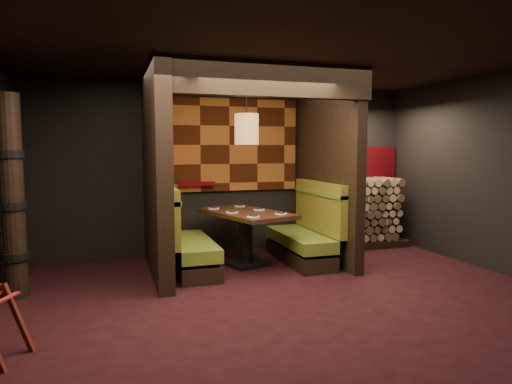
% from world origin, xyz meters
% --- Properties ---
extents(floor, '(6.50, 5.50, 0.02)m').
position_xyz_m(floor, '(0.00, 0.00, -0.01)').
color(floor, black).
rests_on(floor, ground).
extents(ceiling, '(6.50, 5.50, 0.02)m').
position_xyz_m(ceiling, '(0.00, 0.00, 2.86)').
color(ceiling, black).
rests_on(ceiling, ground).
extents(wall_back, '(6.50, 0.02, 2.85)m').
position_xyz_m(wall_back, '(0.00, 2.76, 1.43)').
color(wall_back, black).
rests_on(wall_back, ground).
extents(wall_front, '(6.50, 0.02, 2.85)m').
position_xyz_m(wall_front, '(0.00, -2.76, 1.43)').
color(wall_front, black).
rests_on(wall_front, ground).
extents(partition_left, '(0.20, 2.20, 2.85)m').
position_xyz_m(partition_left, '(-1.35, 1.65, 1.43)').
color(partition_left, black).
rests_on(partition_left, floor).
extents(partition_right, '(0.15, 2.10, 2.85)m').
position_xyz_m(partition_right, '(1.30, 1.70, 1.43)').
color(partition_right, black).
rests_on(partition_right, floor).
extents(header_beam, '(2.85, 0.18, 0.44)m').
position_xyz_m(header_beam, '(-0.02, 0.70, 2.63)').
color(header_beam, black).
rests_on(header_beam, partition_left).
extents(tapa_back_panel, '(2.40, 0.06, 1.55)m').
position_xyz_m(tapa_back_panel, '(-0.02, 2.71, 1.82)').
color(tapa_back_panel, '#975120').
rests_on(tapa_back_panel, wall_back).
extents(tapa_side_panel, '(0.04, 1.85, 1.45)m').
position_xyz_m(tapa_side_panel, '(-1.23, 1.82, 1.85)').
color(tapa_side_panel, '#975120').
rests_on(tapa_side_panel, partition_left).
extents(lacquer_shelf, '(0.60, 0.12, 0.07)m').
position_xyz_m(lacquer_shelf, '(-0.60, 2.65, 1.18)').
color(lacquer_shelf, '#5B040F').
rests_on(lacquer_shelf, wall_back).
extents(booth_bench_left, '(0.68, 1.60, 1.14)m').
position_xyz_m(booth_bench_left, '(-0.96, 1.65, 0.40)').
color(booth_bench_left, black).
rests_on(booth_bench_left, floor).
extents(booth_bench_right, '(0.68, 1.60, 1.14)m').
position_xyz_m(booth_bench_right, '(0.93, 1.65, 0.40)').
color(booth_bench_right, black).
rests_on(booth_bench_right, floor).
extents(dining_table, '(1.28, 1.74, 0.82)m').
position_xyz_m(dining_table, '(-0.03, 1.70, 0.58)').
color(dining_table, black).
rests_on(dining_table, floor).
extents(place_settings, '(0.97, 1.34, 0.03)m').
position_xyz_m(place_settings, '(-0.03, 1.70, 0.83)').
color(place_settings, white).
rests_on(place_settings, dining_table).
extents(pendant_lamp, '(0.35, 0.35, 1.03)m').
position_xyz_m(pendant_lamp, '(-0.03, 1.65, 2.04)').
color(pendant_lamp, olive).
rests_on(pendant_lamp, ceiling).
extents(totem_column, '(0.31, 0.31, 2.40)m').
position_xyz_m(totem_column, '(-3.05, 1.10, 1.19)').
color(totem_column, black).
rests_on(totem_column, floor).
extents(firewood_stack, '(1.73, 0.70, 1.22)m').
position_xyz_m(firewood_stack, '(2.29, 2.35, 0.61)').
color(firewood_stack, black).
rests_on(firewood_stack, floor).
extents(mosaic_header, '(1.83, 0.10, 0.56)m').
position_xyz_m(mosaic_header, '(2.29, 2.68, 1.50)').
color(mosaic_header, maroon).
rests_on(mosaic_header, wall_back).
extents(bay_front_post, '(0.08, 0.08, 2.85)m').
position_xyz_m(bay_front_post, '(1.39, 1.96, 1.43)').
color(bay_front_post, black).
rests_on(bay_front_post, floor).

